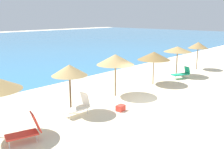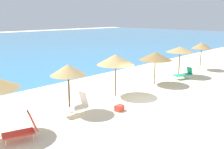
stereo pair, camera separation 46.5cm
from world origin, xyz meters
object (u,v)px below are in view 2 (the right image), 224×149
(beach_umbrella_5, at_px, (180,49))
(lounge_chair_1, at_px, (184,74))
(lounge_chair_0, at_px, (24,129))
(cooler_box, at_px, (119,108))
(lounge_chair_2, at_px, (77,106))
(beach_umbrella_2, at_px, (68,70))
(beach_umbrella_4, at_px, (155,56))
(beach_umbrella_3, at_px, (116,60))
(beach_umbrella_6, at_px, (202,46))

(beach_umbrella_5, height_order, lounge_chair_1, beach_umbrella_5)
(lounge_chair_0, xyz_separation_m, cooler_box, (5.40, -0.59, -0.35))
(lounge_chair_1, relative_size, lounge_chair_2, 1.13)
(lounge_chair_1, height_order, cooler_box, lounge_chair_1)
(beach_umbrella_2, height_order, beach_umbrella_4, beach_umbrella_2)
(beach_umbrella_4, relative_size, lounge_chair_0, 1.64)
(beach_umbrella_3, height_order, beach_umbrella_6, beach_umbrella_3)
(lounge_chair_1, relative_size, cooler_box, 3.50)
(beach_umbrella_3, xyz_separation_m, cooler_box, (-1.88, -2.07, -2.29))
(beach_umbrella_5, distance_m, beach_umbrella_6, 4.01)
(beach_umbrella_3, bearing_deg, beach_umbrella_6, -1.19)
(lounge_chair_1, bearing_deg, beach_umbrella_3, 106.36)
(beach_umbrella_5, bearing_deg, lounge_chair_0, -175.10)
(beach_umbrella_3, xyz_separation_m, beach_umbrella_6, (11.98, -0.25, -0.04))
(beach_umbrella_3, bearing_deg, lounge_chair_0, -168.52)
(beach_umbrella_2, height_order, beach_umbrella_5, beach_umbrella_2)
(beach_umbrella_4, bearing_deg, beach_umbrella_5, 0.36)
(lounge_chair_2, bearing_deg, lounge_chair_0, 105.42)
(beach_umbrella_3, relative_size, cooler_box, 5.74)
(beach_umbrella_2, bearing_deg, lounge_chair_1, -3.43)
(beach_umbrella_5, bearing_deg, beach_umbrella_2, -179.47)
(beach_umbrella_2, relative_size, lounge_chair_1, 1.59)
(beach_umbrella_4, xyz_separation_m, lounge_chair_1, (3.25, -0.77, -1.80))
(beach_umbrella_6, xyz_separation_m, lounge_chair_1, (-4.50, -0.72, -1.98))
(beach_umbrella_4, bearing_deg, lounge_chair_2, -176.01)
(beach_umbrella_2, bearing_deg, beach_umbrella_6, 0.12)
(beach_umbrella_6, distance_m, lounge_chair_1, 4.97)
(lounge_chair_1, bearing_deg, lounge_chair_0, 115.73)
(cooler_box, bearing_deg, lounge_chair_1, 6.70)
(beach_umbrella_2, relative_size, lounge_chair_0, 1.75)
(cooler_box, bearing_deg, beach_umbrella_2, 139.67)
(beach_umbrella_4, height_order, lounge_chair_1, beach_umbrella_4)
(beach_umbrella_2, height_order, cooler_box, beach_umbrella_2)
(lounge_chair_1, bearing_deg, lounge_chair_2, 112.67)
(beach_umbrella_2, distance_m, beach_umbrella_5, 11.96)
(lounge_chair_0, relative_size, lounge_chair_1, 0.91)
(beach_umbrella_4, bearing_deg, lounge_chair_0, -173.64)
(lounge_chair_1, xyz_separation_m, cooler_box, (-9.36, -1.10, -0.27))
(beach_umbrella_4, relative_size, cooler_box, 5.23)
(lounge_chair_0, distance_m, cooler_box, 5.45)
(beach_umbrella_3, distance_m, beach_umbrella_5, 7.97)
(beach_umbrella_3, relative_size, beach_umbrella_5, 1.06)
(beach_umbrella_3, xyz_separation_m, lounge_chair_2, (-3.82, -0.76, -1.97))
(beach_umbrella_2, distance_m, cooler_box, 3.56)
(beach_umbrella_6, bearing_deg, lounge_chair_2, -178.16)
(beach_umbrella_2, relative_size, cooler_box, 5.57)
(cooler_box, bearing_deg, lounge_chair_2, 145.93)
(lounge_chair_1, bearing_deg, beach_umbrella_5, -8.17)
(beach_umbrella_2, xyz_separation_m, lounge_chair_2, (0.16, -0.47, -1.93))
(beach_umbrella_2, xyz_separation_m, beach_umbrella_4, (8.21, 0.09, -0.17))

